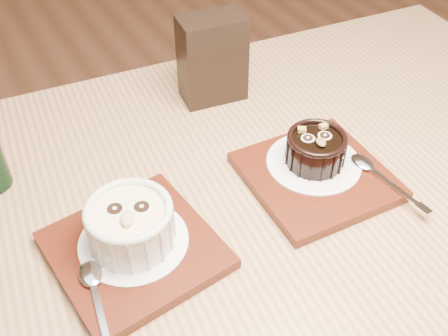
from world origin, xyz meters
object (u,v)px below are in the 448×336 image
object	(u,v)px
tray_left	(135,250)
ramekin_white	(130,223)
condiment_stand	(212,59)
ramekin_dark	(316,148)
tray_right	(316,176)
table	(248,261)

from	to	relation	value
tray_left	ramekin_white	size ratio (longest dim) A/B	1.78
condiment_stand	tray_left	bearing A→B (deg)	-134.21
ramekin_white	condiment_stand	size ratio (longest dim) A/B	0.72
ramekin_dark	condiment_stand	xyz separation A→B (m)	(-0.03, 0.23, 0.03)
tray_left	tray_right	world-z (taller)	same
table	tray_left	size ratio (longest dim) A/B	7.05
ramekin_dark	tray_right	bearing A→B (deg)	-97.09
table	ramekin_dark	distance (m)	0.18
tray_right	tray_left	bearing A→B (deg)	179.50
tray_left	condiment_stand	xyz separation A→B (m)	(0.24, 0.24, 0.06)
tray_left	table	bearing A→B (deg)	-6.55
tray_left	ramekin_white	world-z (taller)	ramekin_white
tray_left	condiment_stand	bearing A→B (deg)	45.79
tray_right	condiment_stand	world-z (taller)	condiment_stand
table	condiment_stand	distance (m)	0.32
table	condiment_stand	world-z (taller)	condiment_stand
ramekin_white	tray_right	bearing A→B (deg)	21.65
table	tray_left	bearing A→B (deg)	173.45
ramekin_white	tray_right	xyz separation A→B (m)	(0.26, -0.01, -0.04)
table	ramekin_white	xyz separation A→B (m)	(-0.15, 0.02, 0.14)
tray_right	table	bearing A→B (deg)	-172.49
ramekin_white	ramekin_dark	size ratio (longest dim) A/B	1.25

